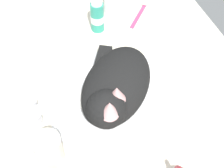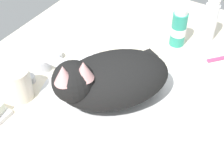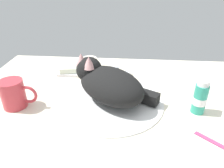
{
  "view_description": "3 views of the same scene",
  "coord_description": "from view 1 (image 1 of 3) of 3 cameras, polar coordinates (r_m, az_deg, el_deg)",
  "views": [
    {
      "loc": [
        -45.7,
        16.42,
        68.51
      ],
      "look_at": [
        0.52,
        1.07,
        6.78
      ],
      "focal_mm": 49.33,
      "sensor_mm": 36.0,
      "label": 1
    },
    {
      "loc": [
        -49.18,
        -29.58,
        58.58
      ],
      "look_at": [
        -0.04,
        0.65,
        4.94
      ],
      "focal_mm": 54.17,
      "sensor_mm": 36.0,
      "label": 2
    },
    {
      "loc": [
        5.6,
        -62.77,
        42.18
      ],
      "look_at": [
        0.37,
        0.65,
        6.97
      ],
      "focal_mm": 33.87,
      "sensor_mm": 36.0,
      "label": 3
    }
  ],
  "objects": [
    {
      "name": "ground_plane",
      "position": [
        0.85,
        0.79,
        -3.54
      ],
      "size": [
        110.0,
        82.5,
        3.0
      ],
      "primitive_type": "cube",
      "color": "silver"
    },
    {
      "name": "sink_basin",
      "position": [
        0.84,
        0.81,
        -2.77
      ],
      "size": [
        37.29,
        37.29,
        0.94
      ],
      "primitive_type": "cylinder",
      "color": "white",
      "rests_on": "ground_plane"
    },
    {
      "name": "faucet",
      "position": [
        0.8,
        -13.28,
        -5.65
      ],
      "size": [
        14.07,
        9.96,
        5.64
      ],
      "color": "silver",
      "rests_on": "ground_plane"
    },
    {
      "name": "cat",
      "position": [
        0.77,
        0.41,
        -0.74
      ],
      "size": [
        32.23,
        29.0,
        15.05
      ],
      "color": "black",
      "rests_on": "sink_basin"
    },
    {
      "name": "rinse_cup",
      "position": [
        0.73,
        -11.69,
        -11.78
      ],
      "size": [
        6.6,
        6.6,
        8.31
      ],
      "color": "silver",
      "rests_on": "ground_plane"
    },
    {
      "name": "toothpaste_bottle",
      "position": [
        1.0,
        -2.75,
        12.51
      ],
      "size": [
        4.37,
        4.37,
        11.84
      ],
      "color": "teal",
      "rests_on": "ground_plane"
    },
    {
      "name": "toothbrush",
      "position": [
        1.09,
        5.22,
        13.05
      ],
      "size": [
        11.72,
        10.61,
        1.6
      ],
      "color": "#D83F72",
      "rests_on": "ground_plane"
    }
  ]
}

